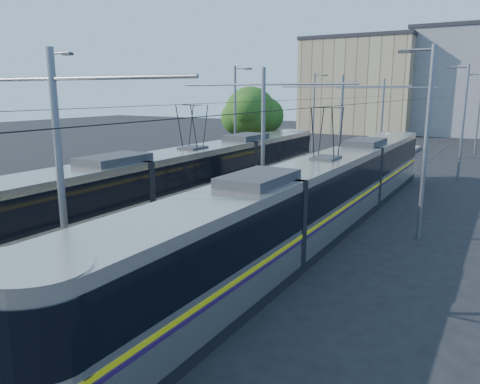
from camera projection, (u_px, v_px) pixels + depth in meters
The scene contains 13 objects.
ground at pixel (160, 266), 16.88m from camera, with size 160.00×160.00×0.00m, color black.
platform at pixel (324, 183), 31.24m from camera, with size 4.00×50.00×0.30m, color gray.
tactile_strip_left at pixel (304, 179), 31.91m from camera, with size 0.70×50.00×0.01m, color gray.
tactile_strip_right at pixel (345, 183), 30.49m from camera, with size 0.70×50.00×0.01m, color gray.
rails at pixel (324, 185), 31.26m from camera, with size 8.71×70.00×0.03m.
track_arrow at pixel (23, 274), 16.10m from camera, with size 1.20×5.00×0.01m, color silver.
tram_left at pixel (194, 179), 24.33m from camera, with size 2.43×27.88×5.50m.
tram_right at pixel (325, 191), 20.65m from camera, with size 2.43×31.40×5.50m.
catenary at pixel (310, 120), 27.90m from camera, with size 9.20×70.00×7.00m.
street_lamps at pixel (345, 119), 33.77m from camera, with size 15.18×38.22×8.00m.
shelter at pixel (313, 174), 26.71m from camera, with size 1.04×1.25×2.39m.
tree at pixel (254, 113), 37.36m from camera, with size 4.52×4.18×6.57m.
building_left at pixel (361, 86), 71.06m from camera, with size 16.32×12.24×14.02m.
Camera 1 is at (10.46, -12.35, 6.19)m, focal length 35.00 mm.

